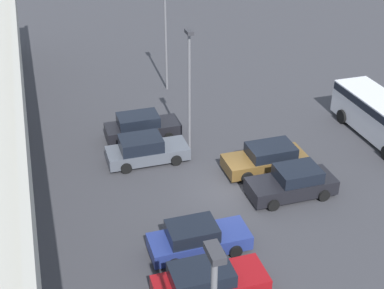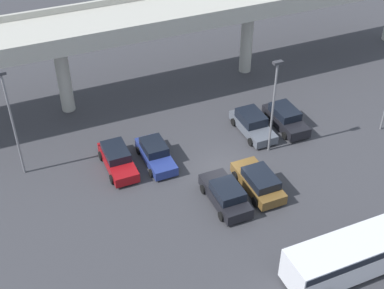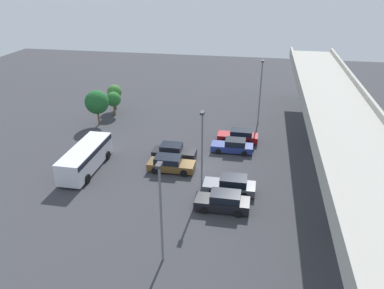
# 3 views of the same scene
# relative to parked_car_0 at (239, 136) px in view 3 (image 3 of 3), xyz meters

# --- Properties ---
(ground_plane) EXTENTS (109.33, 109.33, 0.00)m
(ground_plane) POSITION_rel_parked_car_0_xyz_m (6.93, -3.63, -0.74)
(ground_plane) COLOR #38383D
(highway_overpass) EXTENTS (52.15, 6.14, 7.95)m
(highway_overpass) POSITION_rel_parked_car_0_xyz_m (6.93, 9.18, 5.87)
(highway_overpass) COLOR #ADAAA0
(highway_overpass) RESTS_ON ground_plane
(parked_car_0) EXTENTS (2.06, 4.72, 1.55)m
(parked_car_0) POSITION_rel_parked_car_0_xyz_m (0.00, 0.00, 0.00)
(parked_car_0) COLOR maroon
(parked_car_0) RESTS_ON ground_plane
(parked_car_1) EXTENTS (2.02, 4.63, 1.51)m
(parked_car_1) POSITION_rel_parked_car_0_xyz_m (2.81, -0.44, -0.05)
(parked_car_1) COLOR navy
(parked_car_1) RESTS_ON ground_plane
(parked_car_2) EXTENTS (2.17, 4.66, 1.62)m
(parked_car_2) POSITION_rel_parked_car_0_xyz_m (5.59, -6.60, 0.01)
(parked_car_2) COLOR black
(parked_car_2) RESTS_ON ground_plane
(parked_car_3) EXTENTS (2.21, 4.72, 1.54)m
(parked_car_3) POSITION_rel_parked_car_0_xyz_m (8.29, -6.30, 0.00)
(parked_car_3) COLOR brown
(parked_car_3) RESTS_ON ground_plane
(parked_car_4) EXTENTS (2.17, 4.75, 1.60)m
(parked_car_4) POSITION_rel_parked_car_0_xyz_m (11.26, 0.07, -0.00)
(parked_car_4) COLOR #515660
(parked_car_4) RESTS_ON ground_plane
(parked_car_5) EXTENTS (2.09, 4.65, 1.62)m
(parked_car_5) POSITION_rel_parked_car_0_xyz_m (14.10, -0.32, 0.02)
(parked_car_5) COLOR black
(parked_car_5) RESTS_ON ground_plane
(shuttle_bus) EXTENTS (8.17, 2.77, 2.46)m
(shuttle_bus) POSITION_rel_parked_car_0_xyz_m (9.65, -14.79, 0.74)
(shuttle_bus) COLOR silver
(shuttle_bus) RESTS_ON ground_plane
(lamp_post_near_aisle) EXTENTS (0.70, 0.35, 7.68)m
(lamp_post_near_aisle) POSITION_rel_parked_car_0_xyz_m (11.25, -2.62, 3.78)
(lamp_post_near_aisle) COLOR slate
(lamp_post_near_aisle) RESTS_ON ground_plane
(lamp_post_mid_lot) EXTENTS (0.70, 0.35, 8.37)m
(lamp_post_mid_lot) POSITION_rel_parked_car_0_xyz_m (-6.46, 2.12, 4.14)
(lamp_post_mid_lot) COLOR slate
(lamp_post_mid_lot) RESTS_ON ground_plane
(lamp_post_by_overpass) EXTENTS (0.70, 0.35, 7.71)m
(lamp_post_by_overpass) POSITION_rel_parked_car_0_xyz_m (21.03, -3.80, 3.80)
(lamp_post_by_overpass) COLOR slate
(lamp_post_by_overpass) RESTS_ON ground_plane
(tree_front_left) EXTENTS (2.06, 2.06, 3.68)m
(tree_front_left) POSITION_rel_parked_car_0_xyz_m (-8.11, -18.47, 1.89)
(tree_front_left) COLOR brown
(tree_front_left) RESTS_ON ground_plane
(tree_front_centre) EXTENTS (2.04, 2.04, 3.35)m
(tree_front_centre) POSITION_rel_parked_car_0_xyz_m (-5.84, -17.76, 1.57)
(tree_front_centre) COLOR brown
(tree_front_centre) RESTS_ON ground_plane
(tree_front_right) EXTENTS (3.07, 3.07, 4.67)m
(tree_front_right) POSITION_rel_parked_car_0_xyz_m (-2.04, -18.46, 2.38)
(tree_front_right) COLOR brown
(tree_front_right) RESTS_ON ground_plane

